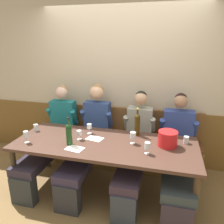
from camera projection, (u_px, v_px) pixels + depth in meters
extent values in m
cube|color=brown|center=(104.00, 196.00, 2.97)|extent=(6.80, 6.80, 0.02)
cube|color=beige|center=(122.00, 79.00, 3.55)|extent=(6.80, 0.08, 2.80)
cube|color=brown|center=(120.00, 134.00, 3.79)|extent=(6.80, 0.03, 0.91)
cube|color=brown|center=(117.00, 152.00, 3.65)|extent=(2.61, 0.42, 0.44)
cube|color=brown|center=(118.00, 139.00, 3.57)|extent=(2.56, 0.39, 0.05)
cube|color=brown|center=(120.00, 121.00, 3.67)|extent=(2.61, 0.04, 0.45)
cube|color=#472D24|center=(105.00, 144.00, 2.81)|extent=(2.31, 0.92, 0.04)
cylinder|color=#423421|center=(15.00, 174.00, 2.83)|extent=(0.07, 0.07, 0.71)
cylinder|color=#483322|center=(194.00, 204.00, 2.31)|extent=(0.07, 0.07, 0.71)
cylinder|color=#46341D|center=(47.00, 147.00, 3.54)|extent=(0.07, 0.07, 0.71)
cylinder|color=#4D2725|center=(189.00, 165.00, 3.03)|extent=(0.07, 0.07, 0.71)
cube|color=#2A2E30|center=(24.00, 190.00, 2.78)|extent=(0.31, 0.14, 0.38)
cube|color=#2C2634|center=(45.00, 152.00, 3.21)|extent=(0.34, 1.21, 0.11)
cube|color=#1A6E79|center=(64.00, 117.00, 3.70)|extent=(0.41, 0.19, 0.55)
sphere|color=beige|center=(62.00, 92.00, 3.56)|extent=(0.20, 0.20, 0.20)
sphere|color=#9F764D|center=(62.00, 90.00, 3.58)|extent=(0.18, 0.18, 0.18)
cylinder|color=#1A6E79|center=(51.00, 115.00, 3.71)|extent=(0.08, 0.20, 0.27)
cylinder|color=#1A6E79|center=(75.00, 117.00, 3.61)|extent=(0.08, 0.20, 0.27)
cube|color=#27282D|center=(67.00, 198.00, 2.63)|extent=(0.31, 0.14, 0.38)
cube|color=#2F283E|center=(84.00, 157.00, 3.07)|extent=(0.34, 1.21, 0.11)
cube|color=navy|center=(97.00, 119.00, 3.56)|extent=(0.40, 0.19, 0.57)
sphere|color=#DFAC89|center=(97.00, 92.00, 3.41)|extent=(0.22, 0.22, 0.22)
sphere|color=#997144|center=(97.00, 90.00, 3.43)|extent=(0.20, 0.20, 0.20)
cylinder|color=navy|center=(84.00, 117.00, 3.56)|extent=(0.08, 0.20, 0.27)
cylinder|color=navy|center=(110.00, 119.00, 3.46)|extent=(0.08, 0.20, 0.27)
cube|color=#2D3440|center=(124.00, 208.00, 2.47)|extent=(0.28, 0.14, 0.38)
cube|color=#312634|center=(132.00, 164.00, 2.91)|extent=(0.31, 1.20, 0.11)
cube|color=gray|center=(140.00, 124.00, 3.40)|extent=(0.37, 0.22, 0.53)
sphere|color=tan|center=(141.00, 99.00, 3.27)|extent=(0.19, 0.19, 0.19)
sphere|color=black|center=(141.00, 97.00, 3.28)|extent=(0.18, 0.18, 0.18)
cylinder|color=gray|center=(127.00, 123.00, 3.40)|extent=(0.08, 0.20, 0.27)
cylinder|color=gray|center=(153.00, 125.00, 3.31)|extent=(0.08, 0.20, 0.27)
cube|color=#2F2632|center=(176.00, 218.00, 2.34)|extent=(0.33, 0.14, 0.38)
cube|color=#2D353A|center=(177.00, 170.00, 2.77)|extent=(0.37, 1.21, 0.11)
cube|color=#2E418C|center=(178.00, 128.00, 3.27)|extent=(0.44, 0.20, 0.53)
sphere|color=#A37659|center=(181.00, 101.00, 3.13)|extent=(0.19, 0.19, 0.19)
sphere|color=black|center=(181.00, 99.00, 3.15)|extent=(0.18, 0.18, 0.18)
cylinder|color=#2E418C|center=(162.00, 126.00, 3.28)|extent=(0.08, 0.20, 0.27)
cylinder|color=#2E418C|center=(195.00, 129.00, 3.17)|extent=(0.08, 0.20, 0.27)
cylinder|color=red|center=(168.00, 139.00, 2.69)|extent=(0.23, 0.23, 0.19)
cylinder|color=#3D2D0B|center=(137.00, 127.00, 3.00)|extent=(0.07, 0.07, 0.25)
sphere|color=#3D2D0B|center=(137.00, 117.00, 2.95)|extent=(0.07, 0.07, 0.07)
cylinder|color=#3D2D0B|center=(138.00, 113.00, 2.94)|extent=(0.03, 0.03, 0.10)
cylinder|color=gold|center=(138.00, 109.00, 2.92)|extent=(0.03, 0.03, 0.02)
cylinder|color=#19411C|center=(69.00, 136.00, 2.72)|extent=(0.08, 0.08, 0.22)
sphere|color=#19411C|center=(69.00, 127.00, 2.69)|extent=(0.08, 0.08, 0.08)
cylinder|color=#19411C|center=(68.00, 123.00, 2.67)|extent=(0.03, 0.03, 0.09)
cylinder|color=black|center=(68.00, 118.00, 2.65)|extent=(0.03, 0.03, 0.02)
cylinder|color=silver|center=(133.00, 143.00, 2.78)|extent=(0.06, 0.06, 0.00)
cylinder|color=silver|center=(133.00, 141.00, 2.77)|extent=(0.01, 0.01, 0.06)
cylinder|color=silver|center=(133.00, 135.00, 2.75)|extent=(0.07, 0.07, 0.08)
cylinder|color=#F1D38D|center=(133.00, 137.00, 2.76)|extent=(0.06, 0.06, 0.03)
cylinder|color=silver|center=(27.00, 142.00, 2.80)|extent=(0.06, 0.06, 0.00)
cylinder|color=silver|center=(27.00, 140.00, 2.79)|extent=(0.01, 0.01, 0.07)
cylinder|color=silver|center=(26.00, 134.00, 2.77)|extent=(0.06, 0.06, 0.08)
cylinder|color=silver|center=(79.00, 139.00, 2.89)|extent=(0.06, 0.06, 0.00)
cylinder|color=silver|center=(79.00, 137.00, 2.88)|extent=(0.01, 0.01, 0.06)
cylinder|color=silver|center=(79.00, 133.00, 2.87)|extent=(0.06, 0.06, 0.06)
cylinder|color=silver|center=(147.00, 153.00, 2.53)|extent=(0.06, 0.06, 0.00)
cylinder|color=silver|center=(147.00, 151.00, 2.52)|extent=(0.01, 0.01, 0.06)
cylinder|color=silver|center=(147.00, 146.00, 2.50)|extent=(0.06, 0.06, 0.08)
cylinder|color=#EED18A|center=(147.00, 148.00, 2.51)|extent=(0.06, 0.06, 0.03)
cylinder|color=silver|center=(90.00, 133.00, 3.08)|extent=(0.07, 0.07, 0.00)
cylinder|color=silver|center=(89.00, 131.00, 3.07)|extent=(0.01, 0.01, 0.07)
cylinder|color=silver|center=(89.00, 126.00, 3.05)|extent=(0.07, 0.07, 0.06)
cylinder|color=#F0E383|center=(89.00, 128.00, 3.05)|extent=(0.06, 0.06, 0.02)
cylinder|color=silver|center=(186.00, 140.00, 2.77)|extent=(0.06, 0.06, 0.09)
cylinder|color=silver|center=(36.00, 128.00, 3.16)|extent=(0.06, 0.06, 0.10)
cube|color=white|center=(95.00, 138.00, 2.92)|extent=(0.24, 0.19, 0.00)
cube|color=white|center=(75.00, 149.00, 2.65)|extent=(0.23, 0.19, 0.00)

